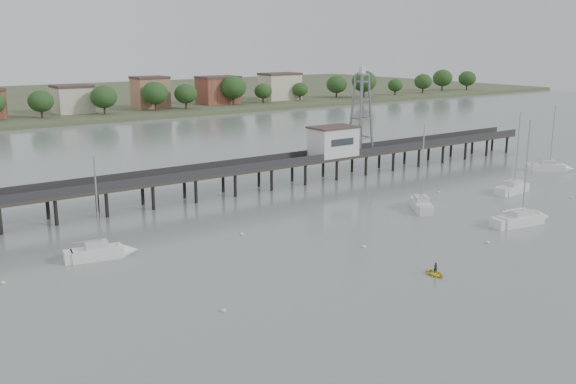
% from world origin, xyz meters
% --- Properties ---
extents(ground_plane, '(500.00, 500.00, 0.00)m').
position_xyz_m(ground_plane, '(0.00, 0.00, 0.00)').
color(ground_plane, slate).
rests_on(ground_plane, ground).
extents(pier, '(150.00, 5.00, 5.50)m').
position_xyz_m(pier, '(0.00, 60.00, 3.79)').
color(pier, '#2D2823').
rests_on(pier, ground).
extents(pier_building, '(8.40, 5.40, 5.30)m').
position_xyz_m(pier_building, '(25.00, 60.00, 6.67)').
color(pier_building, silver).
rests_on(pier_building, ground).
extents(lattice_tower, '(3.20, 3.20, 15.50)m').
position_xyz_m(lattice_tower, '(31.50, 60.00, 11.10)').
color(lattice_tower, slate).
rests_on(lattice_tower, ground).
extents(sailboat_d, '(8.51, 3.20, 13.73)m').
position_xyz_m(sailboat_d, '(42.69, 34.16, 0.64)').
color(sailboat_d, white).
rests_on(sailboat_d, ground).
extents(sailboat_e, '(7.49, 7.03, 13.19)m').
position_xyz_m(sailboat_e, '(63.06, 40.34, 0.64)').
color(sailboat_e, white).
rests_on(sailboat_e, ground).
extents(sailboat_b, '(7.74, 3.50, 12.41)m').
position_xyz_m(sailboat_b, '(-23.58, 41.54, 0.65)').
color(sailboat_b, white).
rests_on(sailboat_b, ground).
extents(sailboat_c, '(6.42, 7.73, 13.02)m').
position_xyz_m(sailboat_c, '(21.89, 36.24, 0.64)').
color(sailboat_c, white).
rests_on(sailboat_c, ground).
extents(sailboat_f, '(9.34, 4.03, 14.85)m').
position_xyz_m(sailboat_f, '(27.46, 21.92, 0.63)').
color(sailboat_f, white).
rests_on(sailboat_f, ground).
extents(yellow_dinghy, '(1.81, 0.80, 2.45)m').
position_xyz_m(yellow_dinghy, '(2.29, 15.82, 0.00)').
color(yellow_dinghy, yellow).
rests_on(yellow_dinghy, ground).
extents(dinghy_occupant, '(0.75, 1.25, 0.28)m').
position_xyz_m(dinghy_occupant, '(2.29, 15.82, 0.00)').
color(dinghy_occupant, black).
rests_on(dinghy_occupant, ground).
extents(mooring_buoys, '(81.47, 22.07, 0.39)m').
position_xyz_m(mooring_buoys, '(4.82, 30.72, 0.08)').
color(mooring_buoys, beige).
rests_on(mooring_buoys, ground).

